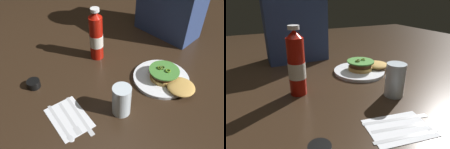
# 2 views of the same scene
# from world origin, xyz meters

# --- Properties ---
(ground_plane) EXTENTS (3.00, 3.00, 0.00)m
(ground_plane) POSITION_xyz_m (0.00, 0.00, 0.00)
(ground_plane) COLOR black
(dinner_plate) EXTENTS (0.25, 0.25, 0.01)m
(dinner_plate) POSITION_xyz_m (0.13, 0.16, 0.01)
(dinner_plate) COLOR white
(dinner_plate) RESTS_ON ground_plane
(burger_sandwich) EXTENTS (0.22, 0.13, 0.05)m
(burger_sandwich) POSITION_xyz_m (0.17, 0.16, 0.03)
(burger_sandwich) COLOR tan
(burger_sandwich) RESTS_ON dinner_plate
(ketchup_bottle) EXTENTS (0.06, 0.06, 0.26)m
(ketchup_bottle) POSITION_xyz_m (-0.20, 0.06, 0.12)
(ketchup_bottle) COLOR #B2140A
(ketchup_bottle) RESTS_ON ground_plane
(water_glass) EXTENTS (0.07, 0.07, 0.13)m
(water_glass) POSITION_xyz_m (0.13, -0.10, 0.06)
(water_glass) COLOR silver
(water_glass) RESTS_ON ground_plane
(napkin) EXTENTS (0.20, 0.15, 0.00)m
(napkin) POSITION_xyz_m (0.01, -0.27, 0.00)
(napkin) COLOR white
(napkin) RESTS_ON ground_plane
(spoon_utensil) EXTENTS (0.20, 0.05, 0.00)m
(spoon_utensil) POSITION_xyz_m (0.03, -0.31, 0.00)
(spoon_utensil) COLOR silver
(spoon_utensil) RESTS_ON napkin
(fork_utensil) EXTENTS (0.17, 0.05, 0.00)m
(fork_utensil) POSITION_xyz_m (0.03, -0.27, 0.00)
(fork_utensil) COLOR silver
(fork_utensil) RESTS_ON napkin
(butter_knife) EXTENTS (0.21, 0.06, 0.00)m
(butter_knife) POSITION_xyz_m (0.04, -0.24, 0.00)
(butter_knife) COLOR silver
(butter_knife) RESTS_ON napkin
(diner_person) EXTENTS (0.33, 0.18, 0.58)m
(diner_person) POSITION_xyz_m (-0.10, 0.50, 0.26)
(diner_person) COLOR navy
(diner_person) RESTS_ON ground_plane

